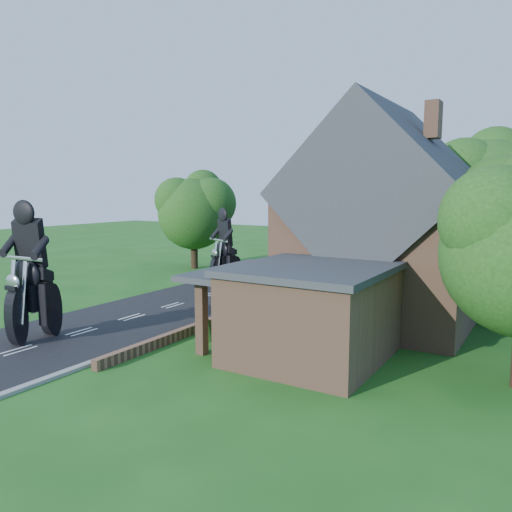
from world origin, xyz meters
The scene contains 17 objects.
ground centered at (0.00, 0.00, 0.00)m, with size 120.00×120.00×0.00m, color #1A5016.
road centered at (0.00, 0.00, 0.01)m, with size 7.00×80.00×0.02m, color black.
kerb centered at (3.65, 0.00, 0.06)m, with size 0.30×80.00×0.12m, color gray.
garden_wall centered at (4.30, 5.00, 0.20)m, with size 0.30×22.00×0.40m, color #8E6148.
house centered at (10.49, 6.00, 4.34)m, with size 9.54×8.64×10.24m.
annex centered at (9.87, -0.80, 1.77)m, with size 7.05×5.94×3.44m.
tree_behind_house centered at (14.18, 16.14, 6.23)m, with size 7.81×7.20×10.08m.
tree_behind_left centered at (8.16, 17.13, 5.73)m, with size 6.94×6.40×9.16m.
tree_far_road centered at (-6.86, 14.11, 4.84)m, with size 6.08×5.60×7.84m.
shrub_a centered at (5.30, -1.00, 0.55)m, with size 0.90×0.90×1.10m, color #163D13.
shrub_b centered at (5.30, 1.50, 0.55)m, with size 0.90×0.90×1.10m, color #163D13.
shrub_c centered at (5.30, 4.00, 0.55)m, with size 0.90×0.90×1.10m, color #163D13.
shrub_d centered at (5.30, 9.00, 0.55)m, with size 0.90×0.90×1.10m, color #163D13.
shrub_e centered at (5.30, 11.50, 0.55)m, with size 0.90×0.90×1.10m, color #163D13.
shrub_f centered at (5.30, 14.00, 0.55)m, with size 0.90×0.90×1.10m, color #163D13.
motorcycle_lead centered at (-0.61, -4.82, 0.86)m, with size 0.47×1.85×1.73m, color black, non-canonical shape.
motorcycle_follow centered at (-0.32, 8.44, 0.76)m, with size 0.41×1.64×1.53m, color black, non-canonical shape.
Camera 1 is at (17.54, -17.07, 6.09)m, focal length 35.00 mm.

